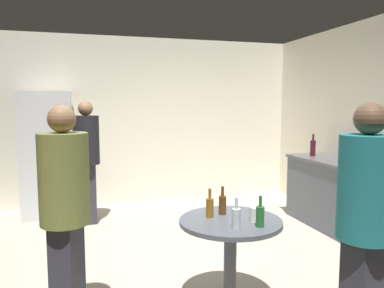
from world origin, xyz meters
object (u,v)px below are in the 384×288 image
Objects in this scene: beer_bottle_clear at (236,218)px; beer_bottle_brown at (222,204)px; wine_bottle_on_counter at (313,148)px; person_in_teal_shirt at (365,215)px; beer_bottle_amber at (210,207)px; foreground_table at (230,232)px; person_in_black_shirt at (87,153)px; refrigerator at (47,154)px; plastic_cup_white at (255,214)px; beer_bottle_green at (260,215)px; kettle at (356,159)px; person_in_olive_shirt at (65,203)px.

beer_bottle_brown is at bearing 84.55° from beer_bottle_clear.
person_in_teal_shirt is (-1.44, -2.72, -0.06)m from wine_bottle_on_counter.
beer_bottle_amber is at bearing 105.24° from beer_bottle_clear.
foreground_table is 0.24m from beer_bottle_brown.
person_in_black_shirt is at bearing 112.45° from foreground_table.
wine_bottle_on_counter is 0.39× the size of foreground_table.
plastic_cup_white is at bearing -61.26° from refrigerator.
beer_bottle_green is (1.75, -3.34, -0.08)m from refrigerator.
person_in_teal_shirt reaches higher than beer_bottle_green.
beer_bottle_brown is (-0.01, 0.15, 0.19)m from foreground_table.
wine_bottle_on_counter reaches higher than beer_bottle_brown.
person_in_olive_shirt is at bearing -162.37° from kettle.
wine_bottle_on_counter is 1.35× the size of beer_bottle_green.
beer_bottle_amber is at bearing 28.51° from person_in_olive_shirt.
beer_bottle_amber is at bearing -155.83° from kettle.
kettle is 1.06× the size of beer_bottle_clear.
person_in_teal_shirt reaches higher than plastic_cup_white.
beer_bottle_clear is at bearing 12.50° from person_in_olive_shirt.
beer_bottle_brown is 1.00× the size of beer_bottle_clear.
refrigerator is 4.48m from person_in_teal_shirt.
person_in_teal_shirt is (-1.47, -1.87, -0.02)m from kettle.
person_in_black_shirt is (-1.01, 2.78, 0.16)m from beer_bottle_clear.
person_in_olive_shirt is (0.39, -3.08, 0.05)m from refrigerator.
beer_bottle_green is 3.03m from person_in_black_shirt.
beer_bottle_green and beer_bottle_clear have the same top height.
person_in_teal_shirt is (0.40, -0.70, 0.17)m from plastic_cup_white.
person_in_teal_shirt is (0.70, -0.90, 0.14)m from beer_bottle_amber.
person_in_black_shirt is at bearing 109.93° from beer_bottle_clear.
foreground_table is at bearing 123.01° from beer_bottle_green.
person_in_black_shirt is (-1.04, 2.40, 0.16)m from beer_bottle_brown.
beer_bottle_amber is at bearing -139.66° from wine_bottle_on_counter.
kettle is 2.29m from beer_bottle_green.
foreground_table is (-2.03, -1.07, -0.34)m from kettle.
beer_bottle_green is at bearing -56.99° from foreground_table.
wine_bottle_on_counter is 1.35× the size of beer_bottle_clear.
beer_bottle_amber is (1.47, -3.02, -0.08)m from refrigerator.
beer_bottle_clear is at bearing -101.89° from foreground_table.
beer_bottle_amber is 0.14× the size of person_in_black_shirt.
beer_bottle_amber is 1.14m from person_in_teal_shirt.
person_in_olive_shirt is at bearing -149.77° from wine_bottle_on_counter.
foreground_table is at bearing -152.12° from kettle.
beer_bottle_green is 0.14× the size of person_in_olive_shirt.
foreground_table is at bearing 149.26° from plastic_cup_white.
plastic_cup_white is 0.07× the size of person_in_olive_shirt.
wine_bottle_on_counter is at bearing 46.28° from beer_bottle_clear.
foreground_table is 0.25m from beer_bottle_amber.
beer_bottle_amber is 2.09× the size of plastic_cup_white.
kettle reaches higher than beer_bottle_amber.
person_in_olive_shirt is at bearing 174.33° from plastic_cup_white.
beer_bottle_clear is (-0.04, -0.37, 0.00)m from beer_bottle_brown.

